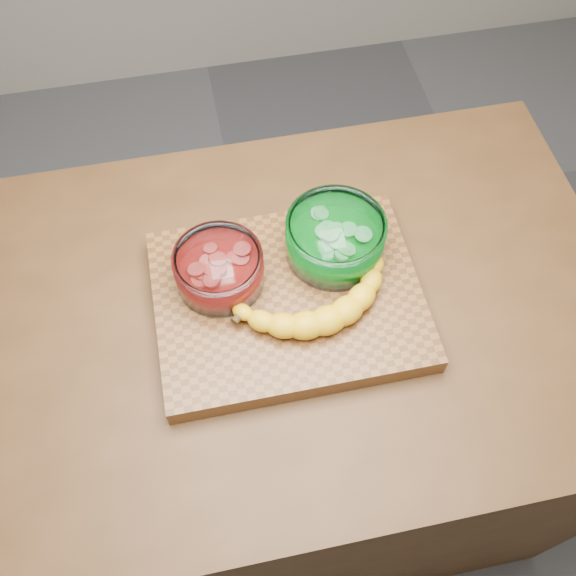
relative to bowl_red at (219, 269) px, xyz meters
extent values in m
plane|color=#505054|center=(0.11, -0.05, -0.97)|extent=(3.50, 3.50, 0.00)
cube|color=#4B2E16|center=(0.11, -0.05, -0.52)|extent=(1.20, 0.80, 0.90)
cube|color=brown|center=(0.11, -0.05, -0.05)|extent=(0.45, 0.35, 0.04)
cylinder|color=white|center=(0.00, 0.00, 0.00)|extent=(0.15, 0.15, 0.07)
cylinder|color=#B01A16|center=(0.00, 0.00, -0.01)|extent=(0.13, 0.13, 0.04)
cylinder|color=#DF4C46|center=(0.00, 0.00, 0.02)|extent=(0.12, 0.12, 0.02)
cylinder|color=white|center=(0.20, 0.02, 0.01)|extent=(0.17, 0.17, 0.08)
cylinder|color=#08931E|center=(0.20, 0.02, -0.01)|extent=(0.15, 0.15, 0.05)
cylinder|color=#6BE472|center=(0.20, 0.02, 0.03)|extent=(0.14, 0.14, 0.02)
camera|label=1|loc=(0.00, -0.60, 0.89)|focal=40.00mm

